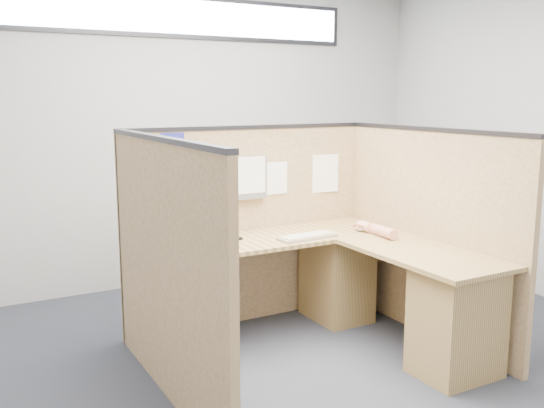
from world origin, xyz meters
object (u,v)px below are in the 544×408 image
laptop (211,231)px  mouse (363,228)px  l_desk (320,292)px  keyboard (307,237)px

laptop → mouse: 1.16m
l_desk → laptop: 0.90m
keyboard → mouse: size_ratio=3.86×
laptop → keyboard: laptop is taller
laptop → keyboard: size_ratio=0.82×
keyboard → l_desk: bearing=-100.0°
l_desk → keyboard: (0.02, 0.21, 0.35)m
mouse → keyboard: bearing=-179.5°
laptop → l_desk: bearing=-56.6°
keyboard → mouse: bearing=-3.7°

